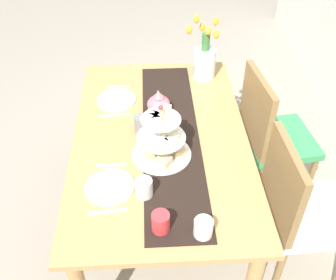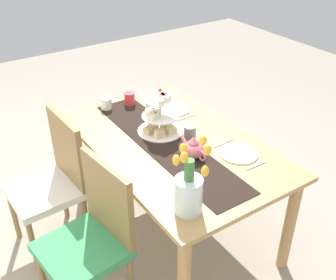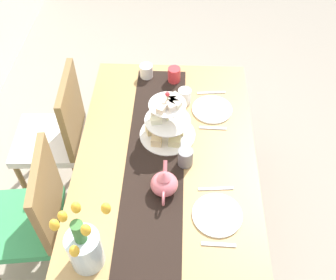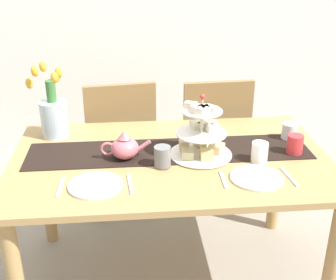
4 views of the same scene
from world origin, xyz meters
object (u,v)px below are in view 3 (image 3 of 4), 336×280
(mug_grey, at_px, (185,157))
(dining_table, at_px, (166,168))
(dinner_plate_right, at_px, (212,109))
(dinner_plate_left, at_px, (217,215))
(knife_left, at_px, (216,189))
(chair_left, at_px, (32,216))
(chair_right, at_px, (58,132))
(mug_orange, at_px, (174,75))
(tiered_cake_stand, at_px, (167,122))
(fork_right, at_px, (213,128))
(fork_left, at_px, (219,245))
(tulip_vase, at_px, (84,246))
(mug_white_text, at_px, (185,97))
(teapot, at_px, (164,184))
(knife_right, at_px, (211,93))
(cream_jug, at_px, (146,71))

(mug_grey, bearing_deg, dining_table, 64.68)
(dining_table, bearing_deg, dinner_plate_right, -35.27)
(dinner_plate_left, distance_m, knife_left, 0.15)
(dining_table, xyz_separation_m, dinner_plate_left, (-0.34, -0.25, 0.11))
(chair_left, bearing_deg, chair_right, -0.05)
(mug_orange, bearing_deg, dinner_plate_left, -166.45)
(knife_left, bearing_deg, tiered_cake_stand, 36.40)
(dining_table, distance_m, fork_right, 0.34)
(dining_table, distance_m, fork_left, 0.55)
(dinner_plate_left, distance_m, mug_orange, 0.96)
(tulip_vase, relative_size, mug_white_text, 4.16)
(chair_left, distance_m, teapot, 0.75)
(tiered_cake_stand, height_order, dinner_plate_right, tiered_cake_stand)
(chair_right, distance_m, fork_left, 1.27)
(tulip_vase, relative_size, knife_right, 2.32)
(fork_left, distance_m, knife_left, 0.29)
(chair_left, distance_m, knife_left, 0.97)
(chair_right, bearing_deg, teapot, -128.74)
(fork_left, bearing_deg, mug_grey, 18.84)
(chair_right, bearing_deg, knife_left, -119.63)
(knife_left, bearing_deg, dining_table, 51.73)
(fork_left, height_order, mug_grey, mug_grey)
(tiered_cake_stand, height_order, fork_right, tiered_cake_stand)
(fork_right, bearing_deg, cream_jug, 43.05)
(chair_left, relative_size, chair_right, 1.00)
(tulip_vase, height_order, dinner_plate_right, tulip_vase)
(dinner_plate_right, bearing_deg, chair_left, 122.78)
(dining_table, xyz_separation_m, dinner_plate_right, (0.35, -0.25, 0.11))
(knife_right, xyz_separation_m, mug_grey, (-0.54, 0.15, 0.05))
(mug_orange, bearing_deg, fork_left, -168.21)
(tiered_cake_stand, height_order, dinner_plate_left, tiered_cake_stand)
(cream_jug, bearing_deg, dining_table, -166.56)
(dining_table, distance_m, dinner_plate_left, 0.43)
(tulip_vase, relative_size, mug_orange, 4.16)
(dinner_plate_left, bearing_deg, knife_right, 0.00)
(dining_table, relative_size, dinner_plate_left, 6.56)
(dinner_plate_right, xyz_separation_m, mug_grey, (-0.40, 0.15, 0.05))
(mug_white_text, distance_m, mug_orange, 0.20)
(mug_grey, distance_m, mug_orange, 0.65)
(fork_right, bearing_deg, dining_table, 129.62)
(knife_right, bearing_deg, teapot, 160.80)
(chair_right, xyz_separation_m, fork_right, (-0.13, -0.94, 0.22))
(tulip_vase, height_order, mug_grey, tulip_vase)
(cream_jug, distance_m, dinner_plate_right, 0.49)
(knife_left, bearing_deg, fork_right, 0.00)
(knife_left, relative_size, mug_orange, 1.79)
(mug_white_text, bearing_deg, knife_right, -60.69)
(fork_left, bearing_deg, knife_right, 0.00)
(cream_jug, relative_size, dinner_plate_left, 0.37)
(dinner_plate_right, bearing_deg, tiered_cake_stand, 129.13)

